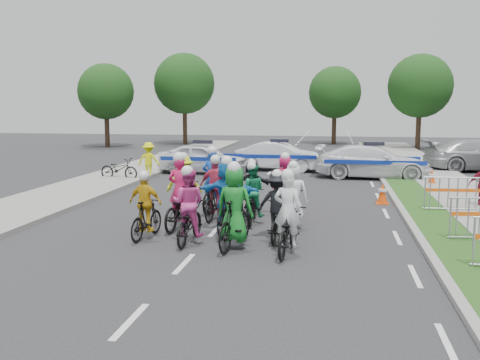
% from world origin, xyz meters
% --- Properties ---
extents(ground, '(90.00, 90.00, 0.00)m').
position_xyz_m(ground, '(0.00, 0.00, 0.00)').
color(ground, '#28282B').
rests_on(ground, ground).
extents(curb_right, '(0.20, 60.00, 0.12)m').
position_xyz_m(curb_right, '(5.10, 5.00, 0.06)').
color(curb_right, gray).
rests_on(curb_right, ground).
extents(grass_strip, '(1.20, 60.00, 0.11)m').
position_xyz_m(grass_strip, '(5.80, 5.00, 0.06)').
color(grass_strip, '#294E19').
rests_on(grass_strip, ground).
extents(sidewalk_left, '(3.00, 60.00, 0.13)m').
position_xyz_m(sidewalk_left, '(-6.50, 5.00, 0.07)').
color(sidewalk_left, gray).
rests_on(sidewalk_left, ground).
extents(rider_0, '(0.85, 1.93, 1.90)m').
position_xyz_m(rider_0, '(2.03, 1.15, 0.63)').
color(rider_0, black).
rests_on(rider_0, ground).
extents(rider_1, '(0.93, 1.99, 2.02)m').
position_xyz_m(rider_1, '(0.81, 1.37, 0.78)').
color(rider_1, black).
rests_on(rider_1, ground).
extents(rider_2, '(0.80, 1.85, 1.87)m').
position_xyz_m(rider_2, '(-0.36, 1.68, 0.69)').
color(rider_2, black).
rests_on(rider_2, ground).
extents(rider_3, '(0.89, 1.66, 1.70)m').
position_xyz_m(rider_3, '(-1.49, 1.89, 0.66)').
color(rider_3, black).
rests_on(rider_3, ground).
extents(rider_4, '(0.99, 1.73, 1.74)m').
position_xyz_m(rider_4, '(1.68, 2.32, 0.68)').
color(rider_4, black).
rests_on(rider_4, ground).
extents(rider_5, '(1.62, 1.93, 2.00)m').
position_xyz_m(rider_5, '(0.36, 2.81, 0.83)').
color(rider_5, black).
rests_on(rider_5, ground).
extents(rider_6, '(0.96, 2.09, 2.05)m').
position_xyz_m(rider_6, '(-0.97, 3.09, 0.67)').
color(rider_6, black).
rests_on(rider_6, ground).
extents(rider_7, '(0.77, 1.73, 1.82)m').
position_xyz_m(rider_7, '(1.97, 3.62, 0.71)').
color(rider_7, black).
rests_on(rider_7, ground).
extents(rider_8, '(0.74, 1.71, 1.72)m').
position_xyz_m(rider_8, '(0.79, 4.10, 0.64)').
color(rider_8, black).
rests_on(rider_8, ground).
extents(rider_9, '(0.99, 1.83, 1.87)m').
position_xyz_m(rider_9, '(-0.27, 4.31, 0.72)').
color(rider_9, black).
rests_on(rider_9, ground).
extents(rider_10, '(1.07, 1.88, 1.89)m').
position_xyz_m(rider_10, '(-1.32, 4.70, 0.73)').
color(rider_10, black).
rests_on(rider_10, ground).
extents(rider_11, '(1.35, 1.62, 1.68)m').
position_xyz_m(rider_11, '(0.62, 5.29, 0.71)').
color(rider_11, black).
rests_on(rider_11, ground).
extents(rider_12, '(0.84, 2.03, 2.03)m').
position_xyz_m(rider_12, '(-0.64, 5.50, 0.67)').
color(rider_12, black).
rests_on(rider_12, ground).
extents(rider_13, '(0.85, 1.80, 1.83)m').
position_xyz_m(rider_13, '(1.54, 5.95, 0.71)').
color(rider_13, black).
rests_on(rider_13, ground).
extents(police_car_0, '(4.29, 2.00, 1.42)m').
position_xyz_m(police_car_0, '(-3.12, 14.26, 0.71)').
color(police_car_0, white).
rests_on(police_car_0, ground).
extents(police_car_1, '(4.39, 1.89, 1.41)m').
position_xyz_m(police_car_1, '(0.35, 16.01, 0.70)').
color(police_car_1, white).
rests_on(police_car_1, ground).
extents(police_car_2, '(5.16, 2.35, 1.46)m').
position_xyz_m(police_car_2, '(4.75, 13.96, 0.73)').
color(police_car_2, white).
rests_on(police_car_2, ground).
extents(marshal_hiviz, '(1.02, 0.59, 1.58)m').
position_xyz_m(marshal_hiviz, '(-5.21, 12.56, 0.79)').
color(marshal_hiviz, '#E8ED0C').
rests_on(marshal_hiviz, ground).
extents(barrier_2, '(2.03, 0.64, 1.12)m').
position_xyz_m(barrier_2, '(6.70, 6.37, 0.56)').
color(barrier_2, '#A5A8AD').
rests_on(barrier_2, ground).
extents(cone_0, '(0.40, 0.40, 0.70)m').
position_xyz_m(cone_0, '(4.63, 7.66, 0.34)').
color(cone_0, '#F24C0C').
rests_on(cone_0, ground).
extents(cone_1, '(0.40, 0.40, 0.70)m').
position_xyz_m(cone_1, '(6.93, 11.95, 0.34)').
color(cone_1, '#F24C0C').
rests_on(cone_1, ground).
extents(parked_bike, '(1.88, 0.91, 0.95)m').
position_xyz_m(parked_bike, '(-6.20, 11.50, 0.47)').
color(parked_bike, black).
rests_on(parked_bike, ground).
extents(tree_0, '(4.20, 4.20, 6.30)m').
position_xyz_m(tree_0, '(-14.00, 28.00, 4.19)').
color(tree_0, '#382619').
rests_on(tree_0, ground).
extents(tree_1, '(4.55, 4.55, 6.82)m').
position_xyz_m(tree_1, '(9.00, 30.00, 4.54)').
color(tree_1, '#382619').
rests_on(tree_1, ground).
extents(tree_3, '(4.90, 4.90, 7.35)m').
position_xyz_m(tree_3, '(-9.00, 32.00, 4.89)').
color(tree_3, '#382619').
rests_on(tree_3, ground).
extents(tree_4, '(4.20, 4.20, 6.30)m').
position_xyz_m(tree_4, '(3.00, 34.00, 4.19)').
color(tree_4, '#382619').
rests_on(tree_4, ground).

